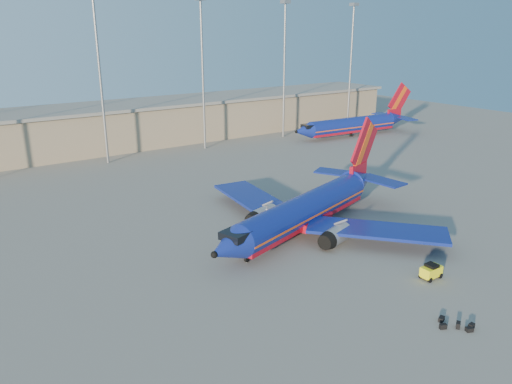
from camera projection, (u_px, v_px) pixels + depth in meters
ground at (290, 240)px, 56.80m from camera, size 220.00×220.00×0.00m
terminal_building at (156, 121)px, 106.06m from camera, size 122.00×16.00×8.50m
light_mast_row at (154, 60)px, 89.88m from camera, size 101.60×1.60×28.65m
aircraft_main at (308, 209)px, 59.35m from camera, size 33.38×31.61×11.63m
aircraft_second at (354, 125)px, 111.67m from camera, size 32.96×12.80×11.16m
baggage_tug at (431, 271)px, 47.85m from camera, size 2.09×1.28×1.49m
luggage_pile at (456, 325)px, 40.08m from camera, size 2.47×2.76×0.52m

